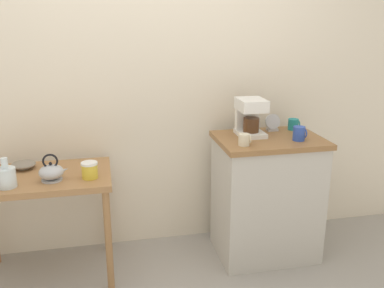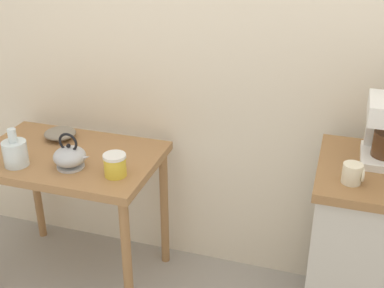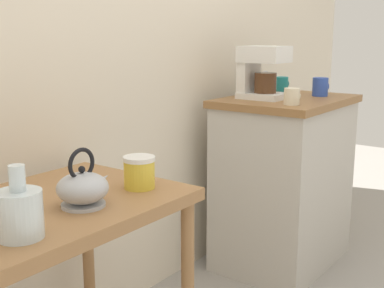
{
  "view_description": "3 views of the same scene",
  "coord_description": "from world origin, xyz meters",
  "views": [
    {
      "loc": [
        -0.32,
        -2.6,
        1.7
      ],
      "look_at": [
        0.25,
        0.03,
        0.88
      ],
      "focal_mm": 39.91,
      "sensor_mm": 36.0,
      "label": 1
    },
    {
      "loc": [
        0.49,
        -1.81,
        1.84
      ],
      "look_at": [
        -0.08,
        0.0,
        0.91
      ],
      "focal_mm": 47.39,
      "sensor_mm": 36.0,
      "label": 2
    },
    {
      "loc": [
        -1.59,
        -1.12,
        1.21
      ],
      "look_at": [
        -0.01,
        0.05,
        0.79
      ],
      "focal_mm": 48.23,
      "sensor_mm": 36.0,
      "label": 3
    }
  ],
  "objects": [
    {
      "name": "ground_plane",
      "position": [
        0.0,
        0.0,
        0.0
      ],
      "size": [
        8.0,
        8.0,
        0.0
      ],
      "primitive_type": "plane",
      "color": "gray"
    },
    {
      "name": "wooden_table",
      "position": [
        -0.73,
        0.07,
        0.63
      ],
      "size": [
        0.87,
        0.56,
        0.73
      ],
      "color": "#9E7044",
      "rests_on": "ground_plane"
    },
    {
      "name": "mug_small_cream",
      "position": [
        0.57,
        -0.09,
        0.93
      ],
      "size": [
        0.08,
        0.07,
        0.08
      ],
      "color": "beige",
      "rests_on": "kitchen_counter"
    },
    {
      "name": "teakettle",
      "position": [
        -0.65,
        -0.04,
        0.78
      ],
      "size": [
        0.18,
        0.15,
        0.17
      ],
      "color": "#B2B5BA",
      "rests_on": "wooden_table"
    },
    {
      "name": "mug_blue",
      "position": [
        0.96,
        -0.06,
        0.94
      ],
      "size": [
        0.09,
        0.08,
        0.1
      ],
      "color": "#2D4CAD",
      "rests_on": "kitchen_counter"
    },
    {
      "name": "kitchen_counter",
      "position": [
        0.8,
        0.05,
        0.45
      ],
      "size": [
        0.72,
        0.53,
        0.89
      ],
      "color": "#BCB7AD",
      "rests_on": "ground_plane"
    },
    {
      "name": "coffee_maker",
      "position": [
        0.68,
        0.14,
        1.03
      ],
      "size": [
        0.18,
        0.22,
        0.26
      ],
      "color": "white",
      "rests_on": "kitchen_counter"
    },
    {
      "name": "table_clock",
      "position": [
        0.88,
        0.21,
        0.94
      ],
      "size": [
        0.11,
        0.06,
        0.12
      ],
      "color": "#B2B5BA",
      "rests_on": "kitchen_counter"
    },
    {
      "name": "back_wall",
      "position": [
        0.1,
        0.46,
        1.4
      ],
      "size": [
        4.4,
        0.1,
        2.8
      ],
      "primitive_type": "cube",
      "color": "beige",
      "rests_on": "ground_plane"
    },
    {
      "name": "canister_enamel",
      "position": [
        -0.42,
        -0.05,
        0.78
      ],
      "size": [
        0.1,
        0.1,
        0.1
      ],
      "color": "gold",
      "rests_on": "wooden_table"
    },
    {
      "name": "mug_dark_teal",
      "position": [
        1.05,
        0.2,
        0.93
      ],
      "size": [
        0.08,
        0.08,
        0.08
      ],
      "color": "teal",
      "rests_on": "kitchen_counter"
    },
    {
      "name": "glass_carafe_vase",
      "position": [
        -0.9,
        -0.09,
        0.79
      ],
      "size": [
        0.11,
        0.11,
        0.18
      ],
      "color": "silver",
      "rests_on": "wooden_table"
    },
    {
      "name": "bowl_stoneware",
      "position": [
        -0.85,
        0.22,
        0.76
      ],
      "size": [
        0.16,
        0.16,
        0.05
      ],
      "color": "gray",
      "rests_on": "wooden_table"
    }
  ]
}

